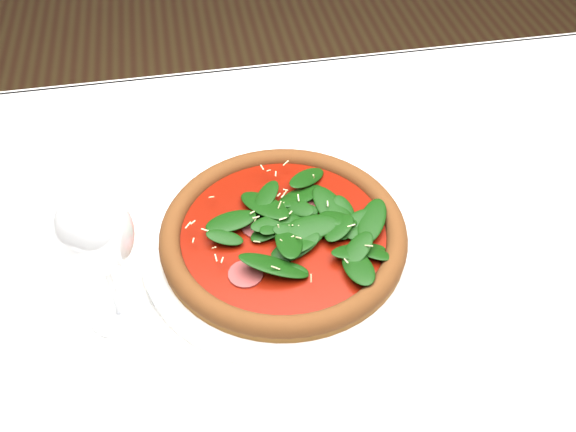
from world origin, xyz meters
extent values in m
cube|color=white|center=(0.00, 0.00, 0.73)|extent=(1.20, 0.80, 0.04)
cylinder|color=#4E341F|center=(0.54, 0.34, 0.35)|extent=(0.06, 0.06, 0.71)
cube|color=white|center=(0.00, 0.40, 0.64)|extent=(1.20, 0.01, 0.22)
cylinder|color=white|center=(-0.05, 0.02, 0.76)|extent=(0.33, 0.33, 0.01)
torus|color=white|center=(-0.05, 0.02, 0.76)|extent=(0.33, 0.33, 0.01)
cylinder|color=olive|center=(-0.05, 0.02, 0.77)|extent=(0.32, 0.32, 0.01)
torus|color=#A15625|center=(-0.05, 0.02, 0.77)|extent=(0.33, 0.33, 0.02)
cylinder|color=#860C04|center=(-0.05, 0.02, 0.77)|extent=(0.27, 0.27, 0.00)
cylinder|color=#A24740|center=(-0.05, 0.02, 0.78)|extent=(0.24, 0.24, 0.00)
ellipsoid|color=#133D0B|center=(-0.05, 0.02, 0.79)|extent=(0.26, 0.26, 0.02)
cylinder|color=beige|center=(-0.05, 0.02, 0.79)|extent=(0.24, 0.24, 0.00)
cylinder|color=white|center=(-0.24, -0.04, 0.75)|extent=(0.06, 0.06, 0.00)
cylinder|color=white|center=(-0.24, -0.04, 0.80)|extent=(0.01, 0.01, 0.09)
ellipsoid|color=white|center=(-0.24, -0.04, 0.88)|extent=(0.07, 0.07, 0.10)
camera|label=1|loc=(-0.14, -0.47, 1.31)|focal=40.00mm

